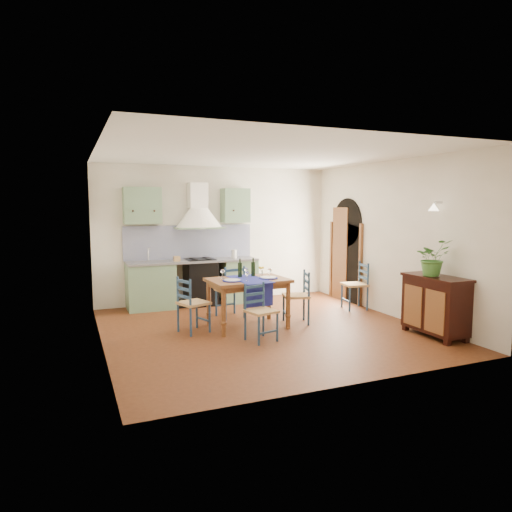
{
  "coord_description": "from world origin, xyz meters",
  "views": [
    {
      "loc": [
        -2.89,
        -6.64,
        2.01
      ],
      "look_at": [
        -0.02,
        0.3,
        1.17
      ],
      "focal_mm": 32.0,
      "sensor_mm": 36.0,
      "label": 1
    }
  ],
  "objects_px": {
    "sideboard": "(435,304)",
    "chair_near": "(260,311)",
    "potted_plant": "(433,258)",
    "dining_table": "(248,285)"
  },
  "relations": [
    {
      "from": "dining_table",
      "to": "sideboard",
      "type": "xyz_separation_m",
      "value": [
        2.45,
        -1.57,
        -0.2
      ]
    },
    {
      "from": "sideboard",
      "to": "potted_plant",
      "type": "xyz_separation_m",
      "value": [
        -0.05,
        0.04,
        0.71
      ]
    },
    {
      "from": "chair_near",
      "to": "potted_plant",
      "type": "distance_m",
      "value": 2.74
    },
    {
      "from": "potted_plant",
      "to": "sideboard",
      "type": "bearing_deg",
      "value": -37.25
    },
    {
      "from": "sideboard",
      "to": "potted_plant",
      "type": "bearing_deg",
      "value": 142.75
    },
    {
      "from": "dining_table",
      "to": "sideboard",
      "type": "relative_size",
      "value": 1.24
    },
    {
      "from": "sideboard",
      "to": "potted_plant",
      "type": "height_order",
      "value": "potted_plant"
    },
    {
      "from": "chair_near",
      "to": "potted_plant",
      "type": "xyz_separation_m",
      "value": [
        2.51,
        -0.78,
        0.78
      ]
    },
    {
      "from": "dining_table",
      "to": "potted_plant",
      "type": "distance_m",
      "value": 2.89
    },
    {
      "from": "sideboard",
      "to": "chair_near",
      "type": "bearing_deg",
      "value": 162.17
    }
  ]
}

